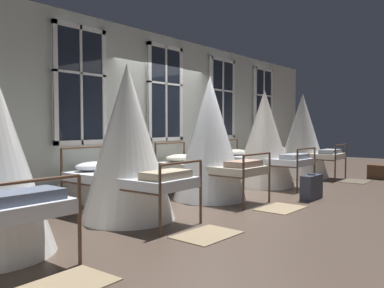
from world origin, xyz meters
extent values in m
plane|color=#4C3D33|center=(0.00, 0.00, 0.00)|extent=(22.67, 22.67, 0.00)
cube|color=#B2B7AD|center=(0.00, 1.20, 1.55)|extent=(12.34, 0.10, 3.09)
cube|color=black|center=(-1.98, 1.09, 1.96)|extent=(0.97, 0.02, 1.87)
cube|color=silver|center=(-1.98, 1.09, 1.06)|extent=(0.97, 0.06, 0.07)
cube|color=silver|center=(-1.98, 1.09, 2.86)|extent=(0.97, 0.06, 0.07)
cube|color=silver|center=(-2.43, 1.09, 1.96)|extent=(0.07, 0.06, 1.87)
cube|color=silver|center=(-1.53, 1.09, 1.96)|extent=(0.07, 0.06, 1.87)
cube|color=silver|center=(-1.98, 1.09, 1.96)|extent=(0.04, 0.06, 1.87)
cube|color=silver|center=(-1.98, 1.09, 2.15)|extent=(0.97, 0.06, 0.04)
cube|color=black|center=(0.00, 1.09, 1.96)|extent=(0.97, 0.02, 1.87)
cube|color=silver|center=(0.00, 1.09, 1.06)|extent=(0.97, 0.06, 0.07)
cube|color=silver|center=(0.00, 1.09, 2.86)|extent=(0.97, 0.06, 0.07)
cube|color=silver|center=(-0.45, 1.09, 1.96)|extent=(0.07, 0.06, 1.87)
cube|color=silver|center=(0.45, 1.09, 1.96)|extent=(0.07, 0.06, 1.87)
cube|color=silver|center=(0.00, 1.09, 1.96)|extent=(0.04, 0.06, 1.87)
cube|color=silver|center=(0.00, 1.09, 2.15)|extent=(0.97, 0.06, 0.04)
cube|color=black|center=(1.98, 1.09, 1.96)|extent=(0.97, 0.02, 1.87)
cube|color=silver|center=(1.98, 1.09, 1.06)|extent=(0.97, 0.06, 0.07)
cube|color=silver|center=(1.98, 1.09, 2.86)|extent=(0.97, 0.06, 0.07)
cube|color=silver|center=(1.53, 1.09, 1.96)|extent=(0.07, 0.06, 1.87)
cube|color=silver|center=(2.43, 1.09, 1.96)|extent=(0.07, 0.06, 1.87)
cube|color=silver|center=(1.98, 1.09, 1.96)|extent=(0.04, 0.06, 1.87)
cube|color=silver|center=(1.98, 1.09, 2.15)|extent=(0.97, 0.06, 0.04)
cube|color=black|center=(3.95, 1.09, 1.96)|extent=(0.97, 0.02, 1.87)
cube|color=silver|center=(3.95, 1.09, 1.06)|extent=(0.97, 0.06, 0.07)
cube|color=silver|center=(3.95, 1.09, 2.86)|extent=(0.97, 0.06, 0.07)
cube|color=silver|center=(3.50, 1.09, 1.96)|extent=(0.07, 0.06, 1.87)
cube|color=silver|center=(4.40, 1.09, 1.96)|extent=(0.07, 0.06, 1.87)
cube|color=silver|center=(3.95, 1.09, 1.96)|extent=(0.04, 0.06, 1.87)
cube|color=silver|center=(3.95, 1.09, 2.15)|extent=(0.97, 0.06, 0.04)
cube|color=silver|center=(0.00, 1.07, 0.25)|extent=(8.51, 0.10, 0.36)
cylinder|color=#4C3323|center=(-3.55, -1.05, 0.43)|extent=(0.04, 0.04, 0.85)
cylinder|color=#4C3323|center=(-3.55, -0.07, 0.50)|extent=(0.04, 1.96, 0.03)
cylinder|color=#4C3323|center=(-3.96, -1.05, 0.85)|extent=(0.82, 0.03, 0.03)
cube|color=slate|center=(-3.96, -0.79, 0.68)|extent=(0.67, 0.36, 0.10)
cylinder|color=#4C3323|center=(-2.43, 0.97, 0.49)|extent=(0.04, 0.04, 0.98)
cylinder|color=#4C3323|center=(-1.61, 0.98, 0.49)|extent=(0.04, 0.04, 0.98)
cylinder|color=#4C3323|center=(-2.38, -0.99, 0.43)|extent=(0.04, 0.04, 0.85)
cylinder|color=#4C3323|center=(-1.57, -0.98, 0.43)|extent=(0.04, 0.04, 0.85)
cylinder|color=#4C3323|center=(-2.40, -0.01, 0.50)|extent=(0.08, 1.96, 0.03)
cylinder|color=#4C3323|center=(-1.59, 0.00, 0.50)|extent=(0.08, 1.96, 0.03)
cylinder|color=#4C3323|center=(-2.02, 0.97, 0.98)|extent=(0.82, 0.05, 0.03)
cylinder|color=#4C3323|center=(-1.97, -0.99, 0.85)|extent=(0.82, 0.05, 0.03)
cube|color=silver|center=(-2.00, -0.01, 0.57)|extent=(0.88, 2.00, 0.13)
ellipsoid|color=silver|center=(-2.01, 0.73, 0.70)|extent=(0.64, 0.41, 0.14)
cube|color=tan|center=(-1.98, -0.73, 0.68)|extent=(0.68, 0.37, 0.10)
cone|color=white|center=(-2.00, -0.01, 1.10)|extent=(1.34, 1.34, 2.20)
cylinder|color=#4C3323|center=(-0.40, 0.99, 0.49)|extent=(0.04, 0.04, 0.98)
cylinder|color=#4C3323|center=(0.42, 0.96, 0.49)|extent=(0.04, 0.04, 0.98)
cylinder|color=#4C3323|center=(-0.46, -0.97, 0.43)|extent=(0.04, 0.04, 0.85)
cylinder|color=#4C3323|center=(0.36, -1.00, 0.43)|extent=(0.04, 0.04, 0.85)
cylinder|color=#4C3323|center=(-0.43, 0.01, 0.50)|extent=(0.09, 1.96, 0.03)
cylinder|color=#4C3323|center=(0.39, -0.02, 0.50)|extent=(0.09, 1.96, 0.03)
cylinder|color=#4C3323|center=(0.01, 0.98, 0.98)|extent=(0.82, 0.06, 0.03)
cylinder|color=#4C3323|center=(-0.05, -0.98, 0.85)|extent=(0.82, 0.06, 0.03)
cube|color=#B7B2A3|center=(-0.02, 0.00, 0.57)|extent=(0.89, 2.00, 0.13)
ellipsoid|color=#B7B2A3|center=(0.00, 0.74, 0.70)|extent=(0.64, 0.42, 0.14)
cube|color=gray|center=(-0.04, -0.72, 0.68)|extent=(0.68, 0.38, 0.10)
cone|color=white|center=(-0.02, 0.00, 1.10)|extent=(1.34, 1.34, 2.21)
cylinder|color=#4C3323|center=(1.62, 0.99, 0.49)|extent=(0.04, 0.04, 0.98)
cylinder|color=#4C3323|center=(2.44, 0.97, 0.49)|extent=(0.04, 0.04, 0.98)
cylinder|color=#4C3323|center=(1.57, -0.97, 0.43)|extent=(0.04, 0.04, 0.85)
cylinder|color=#4C3323|center=(2.38, -0.99, 0.43)|extent=(0.04, 0.04, 0.85)
cylinder|color=#4C3323|center=(1.59, 0.01, 0.50)|extent=(0.09, 1.96, 0.03)
cylinder|color=#4C3323|center=(2.41, -0.01, 0.50)|extent=(0.09, 1.96, 0.03)
cylinder|color=#4C3323|center=(2.03, 0.98, 0.98)|extent=(0.82, 0.06, 0.03)
cylinder|color=#4C3323|center=(1.97, -0.98, 0.85)|extent=(0.82, 0.06, 0.03)
cube|color=silver|center=(2.00, 0.00, 0.57)|extent=(0.89, 2.00, 0.13)
ellipsoid|color=#B7B2A3|center=(2.02, 0.74, 0.70)|extent=(0.64, 0.42, 0.14)
cube|color=#8C939E|center=(1.98, -0.72, 0.68)|extent=(0.68, 0.38, 0.10)
cone|color=silver|center=(2.00, 0.00, 1.06)|extent=(1.34, 1.34, 2.11)
cylinder|color=#4C3323|center=(3.56, 0.95, 0.49)|extent=(0.04, 0.04, 0.98)
cylinder|color=#4C3323|center=(4.38, 0.97, 0.49)|extent=(0.04, 0.04, 0.98)
cylinder|color=#4C3323|center=(3.60, -1.01, 0.43)|extent=(0.04, 0.04, 0.85)
cylinder|color=#4C3323|center=(4.42, -0.99, 0.43)|extent=(0.04, 0.04, 0.85)
cylinder|color=#4C3323|center=(3.58, -0.03, 0.50)|extent=(0.07, 1.96, 0.03)
cylinder|color=#4C3323|center=(4.40, -0.01, 0.50)|extent=(0.07, 1.96, 0.03)
cylinder|color=#4C3323|center=(3.97, 0.96, 0.98)|extent=(0.82, 0.05, 0.03)
cylinder|color=#4C3323|center=(4.01, -1.00, 0.85)|extent=(0.82, 0.05, 0.03)
cube|color=silver|center=(3.99, -0.02, 0.57)|extent=(0.88, 2.00, 0.13)
ellipsoid|color=silver|center=(3.97, 0.72, 0.70)|extent=(0.64, 0.41, 0.14)
cube|color=#8C939E|center=(4.01, -0.74, 0.68)|extent=(0.68, 0.37, 0.10)
cone|color=white|center=(3.99, -0.02, 1.07)|extent=(1.34, 1.34, 2.15)
cube|color=#8E7A5B|center=(-3.95, -1.39, 0.01)|extent=(0.82, 0.58, 0.01)
cube|color=#8E7A5B|center=(-1.98, -1.39, 0.01)|extent=(0.82, 0.58, 0.01)
cube|color=#8E7A5B|center=(0.00, -1.39, 0.01)|extent=(0.81, 0.58, 0.01)
cube|color=brown|center=(3.95, -1.39, 0.01)|extent=(0.81, 0.58, 0.01)
cube|color=#2D3342|center=(1.07, -1.46, 0.22)|extent=(0.56, 0.21, 0.44)
cube|color=tan|center=(1.07, -1.36, 0.22)|extent=(0.50, 0.02, 0.03)
torus|color=#2D3342|center=(1.07, -1.46, 0.46)|extent=(0.15, 0.15, 0.02)
cube|color=#472D1E|center=(4.94, -1.70, 0.17)|extent=(0.71, 0.52, 0.35)
camera|label=1|loc=(-5.81, -4.22, 1.32)|focal=37.32mm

